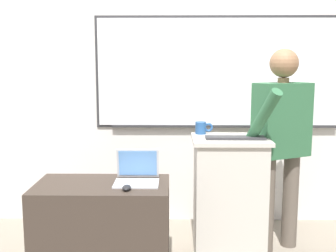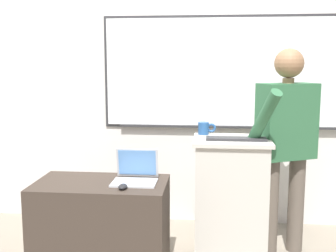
{
  "view_description": "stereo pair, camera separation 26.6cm",
  "coord_description": "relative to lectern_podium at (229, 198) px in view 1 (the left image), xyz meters",
  "views": [
    {
      "loc": [
        0.02,
        -2.66,
        1.54
      ],
      "look_at": [
        -0.02,
        0.45,
        1.07
      ],
      "focal_mm": 45.0,
      "sensor_mm": 36.0,
      "label": 1
    },
    {
      "loc": [
        0.29,
        -2.65,
        1.54
      ],
      "look_at": [
        -0.02,
        0.45,
        1.07
      ],
      "focal_mm": 45.0,
      "sensor_mm": 36.0,
      "label": 2
    }
  ],
  "objects": [
    {
      "name": "lectern_podium",
      "position": [
        0.0,
        0.0,
        0.0
      ],
      "size": [
        0.58,
        0.48,
        0.97
      ],
      "color": "#BCB7AD",
      "rests_on": "ground_plane"
    },
    {
      "name": "back_wall",
      "position": [
        -0.44,
        0.85,
        0.87
      ],
      "size": [
        6.4,
        0.17,
        2.7
      ],
      "color": "silver",
      "rests_on": "ground_plane"
    },
    {
      "name": "coffee_mug",
      "position": [
        -0.21,
        0.17,
        0.53
      ],
      "size": [
        0.14,
        0.09,
        0.1
      ],
      "color": "#234C84",
      "rests_on": "lectern_podium"
    },
    {
      "name": "wireless_keyboard",
      "position": [
        0.03,
        -0.06,
        0.49
      ],
      "size": [
        0.45,
        0.12,
        0.02
      ],
      "color": "#2D2D30",
      "rests_on": "lectern_podium"
    },
    {
      "name": "computer_mouse_by_laptop",
      "position": [
        -0.76,
        -0.45,
        0.21
      ],
      "size": [
        0.06,
        0.1,
        0.03
      ],
      "color": "black",
      "rests_on": "side_desk"
    },
    {
      "name": "person_presenter",
      "position": [
        0.43,
        0.15,
        0.48
      ],
      "size": [
        0.62,
        0.68,
        1.65
      ],
      "rotation": [
        0.0,
        0.0,
        0.44
      ],
      "color": "brown",
      "rests_on": "ground_plane"
    },
    {
      "name": "side_desk",
      "position": [
        -0.95,
        -0.3,
        -0.14
      ],
      "size": [
        0.96,
        0.55,
        0.68
      ],
      "color": "#382D26",
      "rests_on": "ground_plane"
    },
    {
      "name": "laptop",
      "position": [
        -0.7,
        -0.23,
        0.26
      ],
      "size": [
        0.32,
        0.28,
        0.23
      ],
      "color": "#B7BABF",
      "rests_on": "side_desk"
    }
  ]
}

